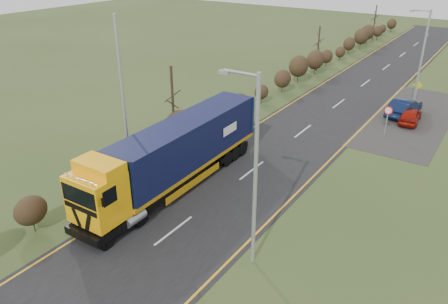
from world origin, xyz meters
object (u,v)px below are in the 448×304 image
object	(u,v)px
car_red_hatchback	(410,115)
speed_sign	(388,115)
car_blue_sedan	(404,107)
streetlight_near	(253,166)
lorry	(175,152)

from	to	relation	value
car_red_hatchback	speed_sign	bearing A→B (deg)	72.26
car_blue_sedan	streetlight_near	distance (m)	24.20
car_red_hatchback	streetlight_near	bearing A→B (deg)	80.75
car_blue_sedan	speed_sign	xyz separation A→B (m)	(-0.12, -5.26, 0.93)
lorry	speed_sign	xyz separation A→B (m)	(8.40, 15.07, -0.63)
lorry	car_red_hatchback	world-z (taller)	lorry
lorry	speed_sign	size ratio (longest dim) A/B	6.11
car_red_hatchback	speed_sign	size ratio (longest dim) A/B	1.55
lorry	car_blue_sedan	xyz separation A→B (m)	(8.52, 20.34, -1.55)
lorry	car_blue_sedan	size ratio (longest dim) A/B	3.19
car_red_hatchback	speed_sign	xyz separation A→B (m)	(-0.96, -3.93, 1.05)
streetlight_near	speed_sign	bearing A→B (deg)	86.56
speed_sign	lorry	bearing A→B (deg)	-119.13
car_blue_sedan	streetlight_near	world-z (taller)	streetlight_near
lorry	speed_sign	distance (m)	17.27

